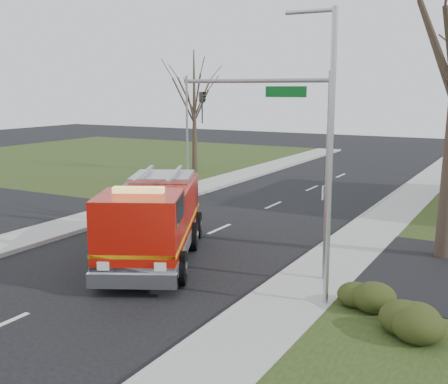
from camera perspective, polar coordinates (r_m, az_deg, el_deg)
The scene contains 9 objects.
ground at distance 20.54m, azimuth -8.82°, elevation -7.37°, with size 120.00×120.00×0.00m, color black.
sidewalk_right at distance 17.60m, azimuth 7.63°, elevation -10.17°, with size 2.40×80.00×0.15m, color #9B9A95.
sidewalk_left at distance 24.69m, azimuth -20.33°, elevation -4.68°, with size 2.40×80.00×0.15m, color #9B9A95.
hedge_corner at distance 15.77m, azimuth 15.99°, elevation -11.03°, with size 2.80×2.00×0.90m, color #2A3312.
bare_tree_left at distance 41.72m, azimuth -3.05°, elevation 9.52°, with size 4.50×4.50×9.00m.
traffic_signal_mast at distance 18.30m, azimuth 6.81°, elevation 5.56°, with size 5.29×0.18×6.80m.
streetlight_pole at distance 15.78m, azimuth 10.55°, elevation 4.11°, with size 1.48×0.16×8.40m.
utility_pole_far at distance 35.04m, azimuth -3.77°, elevation 5.95°, with size 0.14×0.14×7.00m, color gray.
fire_engine at distance 20.68m, azimuth -7.24°, elevation -3.06°, with size 5.92×8.27×3.18m.
Camera 1 is at (12.09, -15.39, 6.26)m, focal length 45.00 mm.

